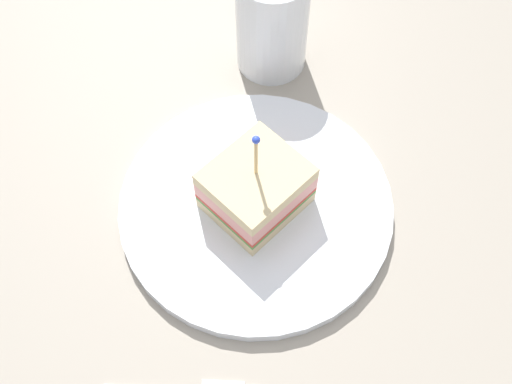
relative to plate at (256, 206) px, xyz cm
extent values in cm
cube|color=#9E9384|center=(0.00, 0.00, -1.66)|extent=(108.77, 108.77, 2.00)
cylinder|color=white|center=(0.00, 0.00, 0.00)|extent=(26.35, 26.35, 1.32)
cube|color=beige|center=(0.06, 0.04, 1.37)|extent=(7.99, 8.89, 1.42)
cube|color=#478438|center=(0.06, 0.04, 2.28)|extent=(7.99, 8.89, 0.40)
cube|color=red|center=(0.06, 0.04, 2.73)|extent=(7.99, 8.89, 0.50)
cube|color=#E59389|center=(0.06, 0.04, 3.85)|extent=(7.99, 8.89, 1.74)
cube|color=beige|center=(0.06, 0.04, 5.43)|extent=(7.99, 8.89, 1.42)
cylinder|color=tan|center=(0.06, 0.04, 8.28)|extent=(0.30, 0.30, 5.71)
sphere|color=blue|center=(0.06, 0.04, 11.14)|extent=(0.70, 0.70, 0.70)
cylinder|color=gold|center=(13.18, -14.10, 3.96)|extent=(6.77, 6.77, 9.24)
cylinder|color=white|center=(13.18, -14.10, 5.26)|extent=(7.69, 7.69, 11.85)
camera|label=1|loc=(-21.34, 19.13, 52.34)|focal=43.30mm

